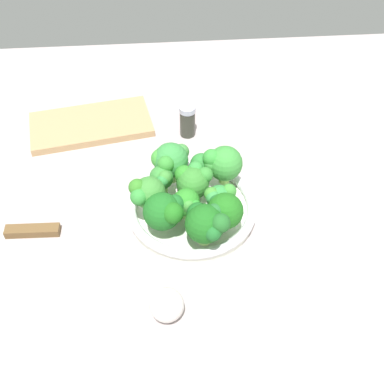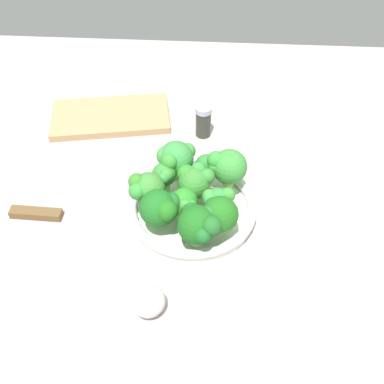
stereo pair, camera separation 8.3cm
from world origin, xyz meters
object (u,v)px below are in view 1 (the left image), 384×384
(bowl, at_px, (192,209))
(broccoli_floret_1, at_px, (165,211))
(broccoli_floret_7, at_px, (147,193))
(garlic_bulb, at_px, (167,305))
(broccoli_floret_8, at_px, (205,223))
(broccoli_floret_3, at_px, (162,179))
(broccoli_floret_6, at_px, (223,163))
(pepper_shaker, at_px, (187,121))
(knife, at_px, (6,232))
(broccoli_floret_4, at_px, (224,211))
(broccoli_floret_9, at_px, (170,160))
(broccoli_floret_10, at_px, (219,198))
(broccoli_floret_0, at_px, (202,165))
(broccoli_floret_5, at_px, (193,181))
(broccoli_floret_2, at_px, (187,203))
(cutting_board, at_px, (91,124))

(bowl, distance_m, broccoli_floret_1, 0.09)
(broccoli_floret_7, distance_m, garlic_bulb, 0.20)
(broccoli_floret_7, distance_m, broccoli_floret_8, 0.12)
(broccoli_floret_3, relative_size, garlic_bulb, 1.21)
(broccoli_floret_7, bearing_deg, garlic_bulb, -82.62)
(broccoli_floret_6, distance_m, garlic_bulb, 0.28)
(broccoli_floret_3, bearing_deg, pepper_shaker, 73.99)
(broccoli_floret_1, distance_m, knife, 0.29)
(broccoli_floret_4, bearing_deg, pepper_shaker, 97.36)
(broccoli_floret_1, xyz_separation_m, broccoli_floret_8, (0.06, -0.03, 0.00))
(broccoli_floret_6, xyz_separation_m, broccoli_floret_9, (-0.10, 0.01, 0.00))
(broccoli_floret_9, relative_size, garlic_bulb, 1.50)
(broccoli_floret_4, distance_m, broccoli_floret_10, 0.04)
(broccoli_floret_10, bearing_deg, broccoli_floret_0, 103.58)
(broccoli_floret_6, bearing_deg, broccoli_floret_10, -101.75)
(broccoli_floret_6, xyz_separation_m, pepper_shaker, (-0.05, 0.19, -0.04))
(broccoli_floret_4, distance_m, broccoli_floret_5, 0.09)
(broccoli_floret_2, bearing_deg, broccoli_floret_6, 48.71)
(broccoli_floret_2, bearing_deg, cutting_board, 121.90)
(bowl, height_order, broccoli_floret_10, broccoli_floret_10)
(broccoli_floret_1, height_order, cutting_board, broccoli_floret_1)
(cutting_board, bearing_deg, broccoli_floret_10, -50.70)
(broccoli_floret_9, xyz_separation_m, garlic_bulb, (-0.02, -0.27, -0.05))
(broccoli_floret_10, relative_size, garlic_bulb, 1.11)
(broccoli_floret_4, distance_m, broccoli_floret_9, 0.15)
(broccoli_floret_9, height_order, knife, broccoli_floret_9)
(broccoli_floret_4, xyz_separation_m, broccoli_floret_7, (-0.13, 0.05, 0.00))
(broccoli_floret_2, relative_size, knife, 0.21)
(broccoli_floret_3, distance_m, broccoli_floret_7, 0.05)
(bowl, bearing_deg, knife, -176.81)
(broccoli_floret_1, bearing_deg, knife, 173.59)
(broccoli_floret_8, bearing_deg, broccoli_floret_1, 151.61)
(broccoli_floret_3, relative_size, broccoli_floret_4, 0.89)
(broccoli_floret_10, bearing_deg, knife, 179.34)
(broccoli_floret_6, relative_size, broccoli_floret_8, 1.00)
(broccoli_floret_1, height_order, broccoli_floret_3, broccoli_floret_1)
(broccoli_floret_8, relative_size, pepper_shaker, 1.08)
(garlic_bulb, bearing_deg, broccoli_floret_6, 65.58)
(broccoli_floret_2, relative_size, cutting_board, 0.22)
(broccoli_floret_5, distance_m, knife, 0.35)
(broccoli_floret_0, bearing_deg, broccoli_floret_9, 177.69)
(broccoli_floret_8, distance_m, knife, 0.36)
(broccoli_floret_3, xyz_separation_m, broccoli_floret_10, (0.10, -0.05, -0.00))
(broccoli_floret_4, bearing_deg, cutting_board, 126.45)
(broccoli_floret_4, bearing_deg, broccoli_floret_0, 101.06)
(broccoli_floret_0, xyz_separation_m, knife, (-0.36, -0.08, -0.06))
(broccoli_floret_3, distance_m, garlic_bulb, 0.23)
(broccoli_floret_1, distance_m, cutting_board, 0.37)
(broccoli_floret_3, bearing_deg, broccoli_floret_6, 13.06)
(broccoli_floret_0, bearing_deg, broccoli_floret_10, -76.42)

